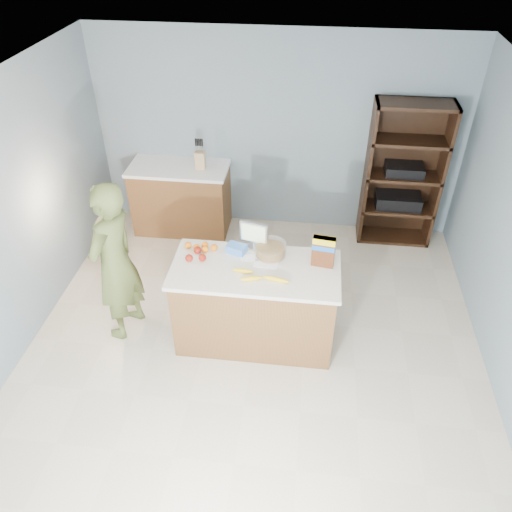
# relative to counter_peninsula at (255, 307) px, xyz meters

# --- Properties ---
(floor) EXTENTS (4.50, 5.00, 0.02)m
(floor) POSITION_rel_counter_peninsula_xyz_m (0.00, -0.30, -0.42)
(floor) COLOR beige
(floor) RESTS_ON ground
(walls) EXTENTS (4.52, 5.02, 2.51)m
(walls) POSITION_rel_counter_peninsula_xyz_m (0.00, -0.30, 1.24)
(walls) COLOR gray
(walls) RESTS_ON ground
(counter_peninsula) EXTENTS (1.56, 0.76, 0.90)m
(counter_peninsula) POSITION_rel_counter_peninsula_xyz_m (0.00, 0.00, 0.00)
(counter_peninsula) COLOR brown
(counter_peninsula) RESTS_ON ground
(back_cabinet) EXTENTS (1.24, 0.62, 0.90)m
(back_cabinet) POSITION_rel_counter_peninsula_xyz_m (-1.20, 1.90, 0.04)
(back_cabinet) COLOR brown
(back_cabinet) RESTS_ON ground
(shelving_unit) EXTENTS (0.90, 0.40, 1.80)m
(shelving_unit) POSITION_rel_counter_peninsula_xyz_m (1.55, 2.05, 0.45)
(shelving_unit) COLOR black
(shelving_unit) RESTS_ON ground
(person) EXTENTS (0.54, 0.69, 1.69)m
(person) POSITION_rel_counter_peninsula_xyz_m (-1.34, -0.02, 0.43)
(person) COLOR #53602E
(person) RESTS_ON ground
(knife_block) EXTENTS (0.12, 0.10, 0.31)m
(knife_block) POSITION_rel_counter_peninsula_xyz_m (-0.91, 1.89, 0.60)
(knife_block) COLOR tan
(knife_block) RESTS_ON back_cabinet
(envelopes) EXTENTS (0.38, 0.24, 0.00)m
(envelopes) POSITION_rel_counter_peninsula_xyz_m (0.02, 0.10, 0.49)
(envelopes) COLOR white
(envelopes) RESTS_ON counter_peninsula
(bananas) EXTENTS (0.54, 0.18, 0.04)m
(bananas) POSITION_rel_counter_peninsula_xyz_m (0.08, -0.15, 0.51)
(bananas) COLOR yellow
(bananas) RESTS_ON counter_peninsula
(apples) EXTENTS (0.19, 0.20, 0.07)m
(apples) POSITION_rel_counter_peninsula_xyz_m (-0.57, 0.08, 0.52)
(apples) COLOR maroon
(apples) RESTS_ON counter_peninsula
(oranges) EXTENTS (0.32, 0.14, 0.07)m
(oranges) POSITION_rel_counter_peninsula_xyz_m (-0.55, 0.22, 0.52)
(oranges) COLOR orange
(oranges) RESTS_ON counter_peninsula
(blue_carton) EXTENTS (0.21, 0.17, 0.08)m
(blue_carton) POSITION_rel_counter_peninsula_xyz_m (-0.21, 0.22, 0.52)
(blue_carton) COLOR blue
(blue_carton) RESTS_ON counter_peninsula
(salad_bowl) EXTENTS (0.30, 0.30, 0.13)m
(salad_bowl) POSITION_rel_counter_peninsula_xyz_m (0.12, 0.21, 0.54)
(salad_bowl) COLOR #267219
(salad_bowl) RESTS_ON counter_peninsula
(tv) EXTENTS (0.28, 0.12, 0.28)m
(tv) POSITION_rel_counter_peninsula_xyz_m (-0.05, 0.32, 0.64)
(tv) COLOR silver
(tv) RESTS_ON counter_peninsula
(cereal_box) EXTENTS (0.21, 0.10, 0.31)m
(cereal_box) POSITION_rel_counter_peninsula_xyz_m (0.61, 0.12, 0.66)
(cereal_box) COLOR #592B14
(cereal_box) RESTS_ON counter_peninsula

